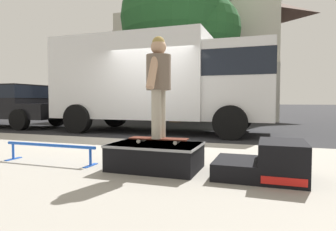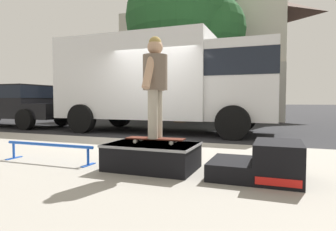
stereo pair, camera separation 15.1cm
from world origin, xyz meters
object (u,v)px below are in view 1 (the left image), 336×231
at_px(grind_rail, 50,148).
at_px(box_truck, 162,79).
at_px(street_tree_main, 181,22).
at_px(skater_kid, 159,79).
at_px(skate_box, 156,155).
at_px(kicker_ramp, 268,163).
at_px(skateboard, 159,139).
at_px(pickup_truck_black, 3,104).

distance_m(grind_rail, box_truck, 5.57).
bearing_deg(street_tree_main, skater_kid, -75.22).
bearing_deg(skate_box, box_truck, 109.47).
bearing_deg(box_truck, skater_kid, -70.13).
bearing_deg(skater_kid, kicker_ramp, -1.87).
relative_size(grind_rail, box_truck, 0.22).
relative_size(kicker_ramp, skater_kid, 0.77).
bearing_deg(street_tree_main, skateboard, -75.22).
distance_m(kicker_ramp, grind_rail, 3.00).
relative_size(skate_box, street_tree_main, 0.16).
bearing_deg(skateboard, grind_rail, -173.95).
bearing_deg(grind_rail, skateboard, 6.05).
bearing_deg(pickup_truck_black, skateboard, -30.89).
distance_m(skater_kid, street_tree_main, 10.28).
height_order(grind_rail, box_truck, box_truck).
bearing_deg(skate_box, grind_rail, -175.42).
height_order(kicker_ramp, skater_kid, skater_kid).
xyz_separation_m(kicker_ramp, skateboard, (-1.37, 0.04, 0.21)).
bearing_deg(skate_box, skater_kid, 60.16).
relative_size(grind_rail, skateboard, 1.95).
relative_size(skate_box, skater_kid, 0.88).
relative_size(skate_box, kicker_ramp, 1.14).
xyz_separation_m(skater_kid, street_tree_main, (-2.48, 9.41, 3.31)).
xyz_separation_m(skate_box, grind_rail, (-1.61, -0.13, 0.03)).
height_order(skate_box, pickup_truck_black, pickup_truck_black).
height_order(kicker_ramp, pickup_truck_black, pickup_truck_black).
height_order(skate_box, grind_rail, skate_box).
height_order(kicker_ramp, street_tree_main, street_tree_main).
height_order(skater_kid, box_truck, box_truck).
distance_m(kicker_ramp, pickup_truck_black, 11.05).
bearing_deg(box_truck, skateboard, -70.13).
distance_m(skate_box, street_tree_main, 10.68).
bearing_deg(grind_rail, skate_box, 4.58).
relative_size(box_truck, pickup_truck_black, 1.21).
bearing_deg(street_tree_main, kicker_ramp, -67.84).
bearing_deg(grind_rail, kicker_ramp, 2.45).
xyz_separation_m(grind_rail, street_tree_main, (-0.85, 9.59, 4.29)).
xyz_separation_m(grind_rail, skateboard, (1.63, 0.17, 0.19)).
bearing_deg(street_tree_main, pickup_truck_black, -143.61).
relative_size(skater_kid, street_tree_main, 0.18).
height_order(skateboard, pickup_truck_black, pickup_truck_black).
relative_size(kicker_ramp, pickup_truck_black, 0.18).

